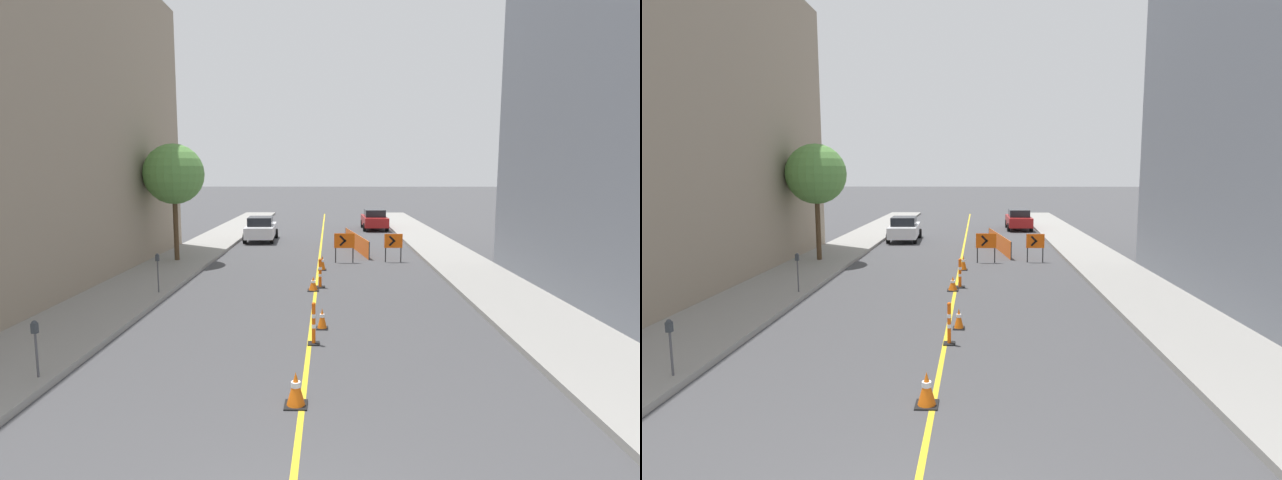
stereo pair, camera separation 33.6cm
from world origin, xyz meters
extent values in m
cube|color=gold|center=(0.00, 24.49, 0.00)|extent=(0.12, 48.98, 0.01)
cube|color=gray|center=(-6.88, 24.49, 0.08)|extent=(3.13, 48.98, 0.17)
cube|color=gray|center=(6.88, 24.49, 0.08)|extent=(3.13, 48.98, 0.17)
cube|color=gray|center=(-11.44, 13.89, 6.79)|extent=(6.00, 22.54, 13.58)
cube|color=black|center=(-0.12, 4.52, 0.01)|extent=(0.45, 0.45, 0.03)
cone|color=orange|center=(-0.12, 4.52, 0.36)|extent=(0.36, 0.36, 0.65)
cylinder|color=white|center=(-0.12, 4.52, 0.43)|extent=(0.19, 0.19, 0.10)
cube|color=black|center=(0.32, 9.32, 0.01)|extent=(0.34, 0.34, 0.03)
cone|color=orange|center=(0.32, 9.32, 0.32)|extent=(0.27, 0.27, 0.58)
cylinder|color=white|center=(0.32, 9.32, 0.39)|extent=(0.14, 0.14, 0.09)
cube|color=black|center=(-0.09, 13.97, 0.01)|extent=(0.43, 0.43, 0.03)
cone|color=orange|center=(-0.09, 13.97, 0.29)|extent=(0.34, 0.34, 0.52)
cylinder|color=white|center=(-0.09, 13.97, 0.35)|extent=(0.18, 0.18, 0.08)
cube|color=black|center=(0.19, 18.00, 0.01)|extent=(0.38, 0.38, 0.03)
cone|color=orange|center=(0.19, 18.00, 0.36)|extent=(0.31, 0.31, 0.65)
cylinder|color=white|center=(0.19, 18.00, 0.43)|extent=(0.16, 0.16, 0.10)
cube|color=black|center=(0.11, 8.00, 0.02)|extent=(0.31, 0.31, 0.04)
cylinder|color=#EF560C|center=(0.11, 8.00, 0.54)|extent=(0.10, 0.10, 1.01)
cylinder|color=white|center=(0.11, 8.00, 0.49)|extent=(0.11, 0.11, 0.10)
cylinder|color=white|center=(0.11, 8.00, 0.77)|extent=(0.11, 0.11, 0.10)
sphere|color=#EF560C|center=(0.11, 8.00, 1.08)|extent=(0.11, 0.11, 0.11)
cube|color=black|center=(0.16, 14.49, 0.02)|extent=(0.38, 0.38, 0.04)
cylinder|color=#EF560C|center=(0.16, 14.49, 0.55)|extent=(0.12, 0.12, 1.02)
cylinder|color=white|center=(0.16, 14.49, 0.49)|extent=(0.13, 0.13, 0.10)
cylinder|color=white|center=(0.16, 14.49, 0.77)|extent=(0.13, 0.13, 0.10)
sphere|color=#EF560C|center=(0.16, 14.49, 1.09)|extent=(0.13, 0.13, 0.13)
cube|color=#EF560C|center=(1.26, 19.87, 1.11)|extent=(1.01, 0.07, 0.73)
cube|color=black|center=(1.19, 19.83, 1.22)|extent=(0.35, 0.02, 0.35)
cube|color=black|center=(1.19, 19.83, 1.01)|extent=(0.35, 0.02, 0.35)
cylinder|color=black|center=(0.83, 19.87, 0.37)|extent=(0.06, 0.06, 0.75)
cylinder|color=black|center=(1.69, 19.87, 0.37)|extent=(0.06, 0.06, 0.75)
cube|color=#EF560C|center=(3.72, 20.08, 1.08)|extent=(0.90, 0.10, 0.70)
cube|color=black|center=(3.65, 20.04, 1.18)|extent=(0.34, 0.03, 0.34)
cube|color=black|center=(3.65, 20.04, 0.98)|extent=(0.34, 0.03, 0.34)
cylinder|color=black|center=(3.33, 20.08, 0.37)|extent=(0.06, 0.06, 0.73)
cylinder|color=black|center=(4.10, 20.08, 0.37)|extent=(0.06, 0.06, 0.73)
cube|color=#EF560C|center=(2.06, 23.85, 0.48)|extent=(1.02, 6.47, 0.95)
cylinder|color=#262626|center=(2.56, 20.62, 0.48)|extent=(0.05, 0.05, 0.95)
cylinder|color=#262626|center=(1.57, 27.09, 0.48)|extent=(0.05, 0.05, 0.95)
cube|color=silver|center=(-3.98, 27.84, 0.68)|extent=(2.00, 4.38, 0.72)
cube|color=black|center=(-3.98, 27.63, 1.31)|extent=(1.62, 2.01, 0.55)
cylinder|color=black|center=(-4.83, 29.17, 0.32)|extent=(0.25, 0.65, 0.64)
cylinder|color=black|center=(-3.12, 29.17, 0.32)|extent=(0.25, 0.65, 0.64)
cylinder|color=black|center=(-4.83, 26.51, 0.32)|extent=(0.25, 0.65, 0.64)
cylinder|color=black|center=(-3.12, 26.51, 0.32)|extent=(0.25, 0.65, 0.64)
cube|color=maroon|center=(4.05, 34.51, 0.68)|extent=(1.87, 4.33, 0.72)
cube|color=black|center=(4.05, 34.29, 1.31)|extent=(1.56, 1.96, 0.55)
cylinder|color=black|center=(3.19, 35.84, 0.32)|extent=(0.23, 0.64, 0.64)
cylinder|color=black|center=(4.90, 35.84, 0.32)|extent=(0.23, 0.64, 0.64)
cylinder|color=black|center=(3.19, 33.18, 0.32)|extent=(0.23, 0.64, 0.64)
cylinder|color=black|center=(4.90, 33.18, 0.32)|extent=(0.23, 0.64, 0.64)
cylinder|color=#4C4C51|center=(-5.66, 5.38, 0.65)|extent=(0.05, 0.05, 0.96)
cube|color=#33383D|center=(-5.66, 5.38, 1.24)|extent=(0.12, 0.10, 0.22)
sphere|color=#33383D|center=(-5.66, 5.38, 1.35)|extent=(0.11, 0.11, 0.11)
cylinder|color=#4C4C51|center=(-5.66, 12.92, 0.74)|extent=(0.05, 0.05, 1.15)
cube|color=#33383D|center=(-5.66, 12.92, 1.43)|extent=(0.12, 0.10, 0.22)
sphere|color=#33383D|center=(-5.66, 12.92, 1.54)|extent=(0.11, 0.11, 0.11)
cylinder|color=#4C3823|center=(-7.03, 19.62, 1.73)|extent=(0.24, 0.24, 3.13)
sphere|color=#568E42|center=(-7.03, 19.62, 4.39)|extent=(2.92, 2.92, 2.92)
camera|label=1|loc=(0.52, -4.60, 4.49)|focal=28.00mm
camera|label=2|loc=(0.86, -4.59, 4.49)|focal=28.00mm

